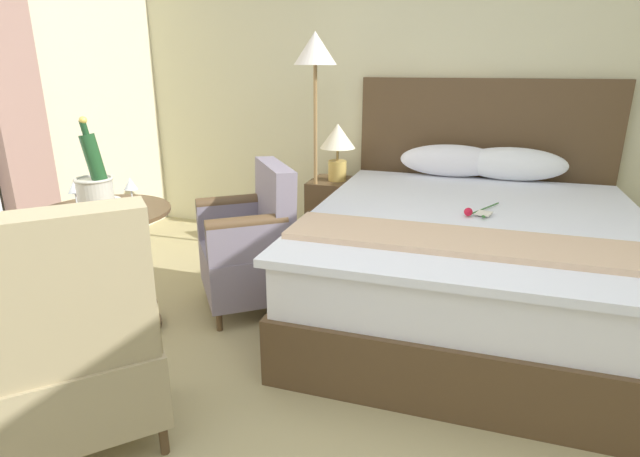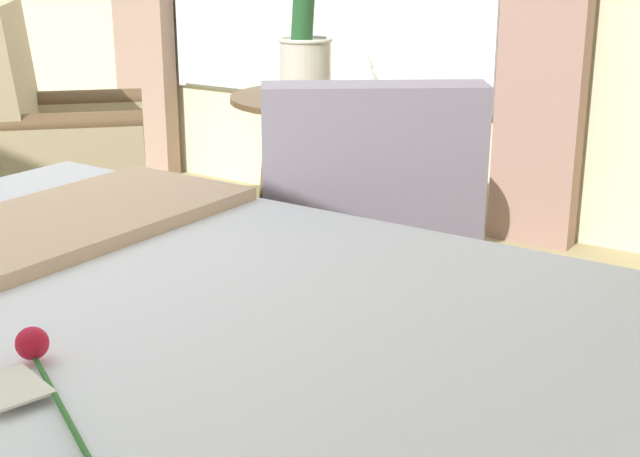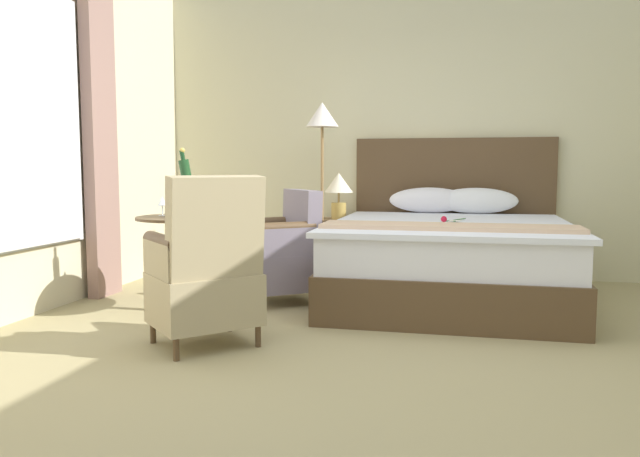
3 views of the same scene
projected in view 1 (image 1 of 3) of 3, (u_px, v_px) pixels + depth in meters
The scene contains 12 objects.
wall_headboard_side at pixel (444, 63), 3.86m from camera, with size 5.33×0.12×2.94m.
bed at pixel (473, 251), 3.08m from camera, with size 1.91×2.26×1.36m.
nightstand at pixel (337, 215), 4.08m from camera, with size 0.44×0.41×0.58m.
bedside_lamp at pixel (338, 142), 3.89m from camera, with size 0.28×0.28×0.45m.
floor_lamp_brass at pixel (315, 74), 3.61m from camera, with size 0.31×0.31×1.69m.
side_table_round at pixel (110, 263), 2.76m from camera, with size 0.71×0.71×0.72m.
champagne_bucket at pixel (95, 188), 2.54m from camera, with size 0.19×0.19×0.50m.
wine_glass_near_bucket at pixel (131, 185), 2.78m from camera, with size 0.08×0.08×0.14m.
wine_glass_near_edge at pixel (74, 188), 2.71m from camera, with size 0.07×0.07×0.14m.
snack_plate at pixel (104, 200), 2.84m from camera, with size 0.18×0.18×0.04m.
armchair_by_window at pixel (251, 246), 3.06m from camera, with size 0.75×0.76×0.90m.
armchair_facing_bed at pixel (75, 350), 1.86m from camera, with size 0.79×0.79×1.04m.
Camera 1 is at (0.32, -1.38, 1.46)m, focal length 28.00 mm.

